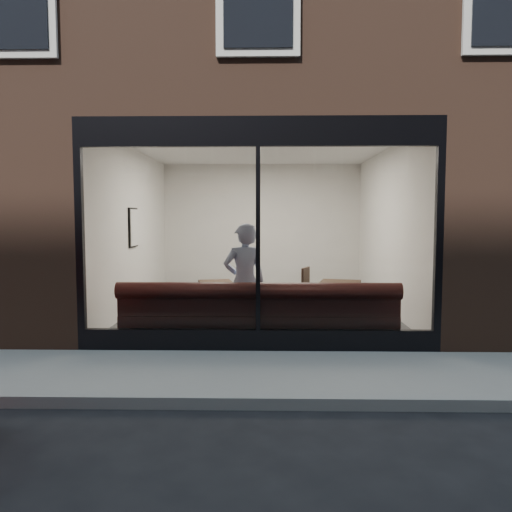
{
  "coord_description": "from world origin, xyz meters",
  "views": [
    {
      "loc": [
        0.11,
        -4.75,
        1.85
      ],
      "look_at": [
        -0.04,
        2.4,
        1.29
      ],
      "focal_mm": 35.0,
      "sensor_mm": 36.0,
      "label": 1
    }
  ],
  "objects_px": {
    "cafe_table_right": "(340,283)",
    "cafe_chair_left": "(232,309)",
    "cafe_table_left": "(216,282)",
    "banquette": "(258,328)",
    "person": "(244,282)",
    "cafe_chair_right": "(295,306)"
  },
  "relations": [
    {
      "from": "cafe_table_right",
      "to": "cafe_chair_left",
      "type": "bearing_deg",
      "value": 173.53
    },
    {
      "from": "cafe_table_left",
      "to": "cafe_table_right",
      "type": "xyz_separation_m",
      "value": [
        2.12,
        -0.03,
        0.0
      ]
    },
    {
      "from": "banquette",
      "to": "cafe_chair_left",
      "type": "relative_size",
      "value": 8.6
    },
    {
      "from": "banquette",
      "to": "cafe_table_right",
      "type": "relative_size",
      "value": 6.04
    },
    {
      "from": "cafe_table_left",
      "to": "person",
      "type": "bearing_deg",
      "value": -62.14
    },
    {
      "from": "cafe_table_left",
      "to": "cafe_table_right",
      "type": "bearing_deg",
      "value": -0.87
    },
    {
      "from": "banquette",
      "to": "cafe_chair_left",
      "type": "height_order",
      "value": "banquette"
    },
    {
      "from": "cafe_table_right",
      "to": "cafe_chair_right",
      "type": "height_order",
      "value": "cafe_table_right"
    },
    {
      "from": "cafe_chair_left",
      "to": "cafe_table_right",
      "type": "bearing_deg",
      "value": 148.78
    },
    {
      "from": "banquette",
      "to": "person",
      "type": "xyz_separation_m",
      "value": [
        -0.22,
        0.25,
        0.65
      ]
    },
    {
      "from": "cafe_table_left",
      "to": "cafe_chair_right",
      "type": "xyz_separation_m",
      "value": [
        1.4,
        0.55,
        -0.5
      ]
    },
    {
      "from": "cafe_chair_left",
      "to": "cafe_chair_right",
      "type": "bearing_deg",
      "value": 173.41
    },
    {
      "from": "cafe_chair_right",
      "to": "cafe_chair_left",
      "type": "bearing_deg",
      "value": 40.2
    },
    {
      "from": "person",
      "to": "cafe_chair_right",
      "type": "xyz_separation_m",
      "value": [
        0.86,
        1.57,
        -0.64
      ]
    },
    {
      "from": "cafe_chair_left",
      "to": "cafe_chair_right",
      "type": "height_order",
      "value": "cafe_chair_left"
    },
    {
      "from": "person",
      "to": "cafe_table_right",
      "type": "xyz_separation_m",
      "value": [
        1.58,
        0.99,
        -0.14
      ]
    },
    {
      "from": "person",
      "to": "banquette",
      "type": "bearing_deg",
      "value": 115.06
    },
    {
      "from": "cafe_table_left",
      "to": "cafe_chair_left",
      "type": "height_order",
      "value": "cafe_table_left"
    },
    {
      "from": "cafe_table_right",
      "to": "banquette",
      "type": "bearing_deg",
      "value": -137.93
    },
    {
      "from": "person",
      "to": "cafe_table_left",
      "type": "distance_m",
      "value": 1.16
    },
    {
      "from": "banquette",
      "to": "cafe_chair_right",
      "type": "distance_m",
      "value": 1.93
    },
    {
      "from": "cafe_table_right",
      "to": "cafe_chair_left",
      "type": "distance_m",
      "value": 1.94
    }
  ]
}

